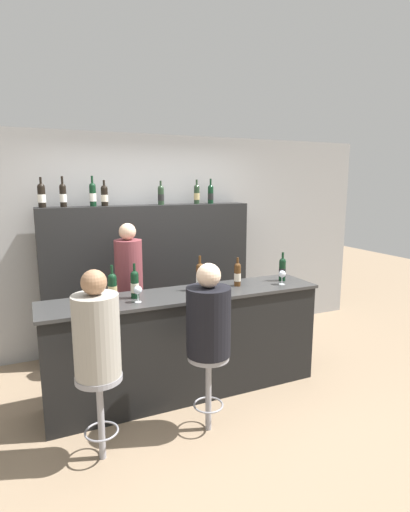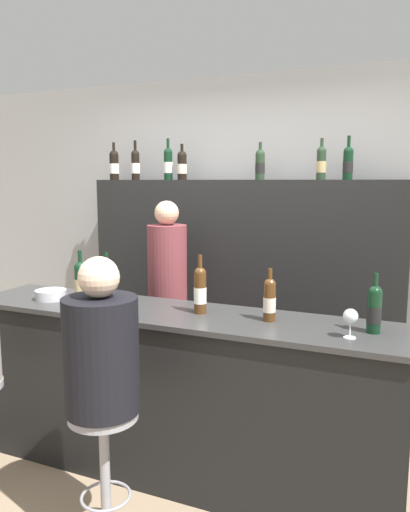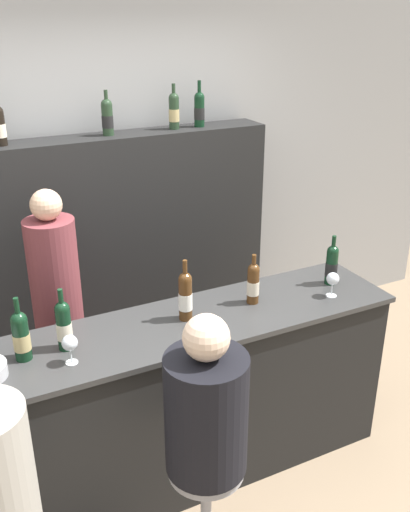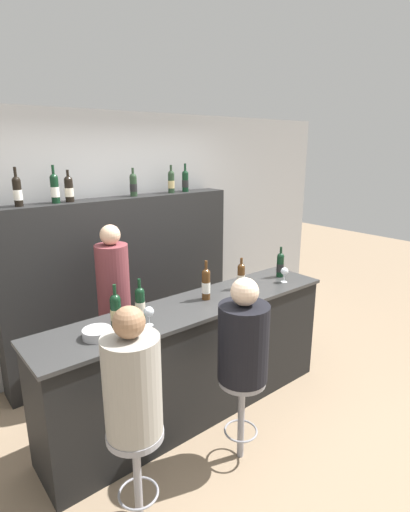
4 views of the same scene
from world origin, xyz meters
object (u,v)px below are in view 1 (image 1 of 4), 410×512
(wine_bottle_counter_3, at_px, (237,274))
(wine_bottle_backbar_4, at_px, (161,195))
(bar_stool_left, at_px, (100,395))
(wine_bottle_backbar_5, at_px, (197,194))
(wine_bottle_counter_2, at_px, (200,276))
(metal_bowl, at_px, (93,302))
(wine_glass_0, at_px, (138,291))
(wine_bottle_counter_0, at_px, (112,287))
(wine_bottle_backbar_6, at_px, (211,194))
(wine_bottle_backbar_3, at_px, (104,195))
(wine_bottle_counter_1, at_px, (135,284))
(guest_seated_right, at_px, (209,317))
(guest_seated_left, at_px, (96,331))
(wine_glass_1, at_px, (282,274))
(bar_stool_right, at_px, (208,372))
(wine_bottle_backbar_0, at_px, (42,195))
(wine_bottle_backbar_1, at_px, (63,195))
(bartender, at_px, (130,304))
(wine_bottle_backbar_2, at_px, (93,194))
(wine_bottle_counter_4, at_px, (282,269))

(wine_bottle_counter_3, distance_m, wine_bottle_backbar_4, 1.43)
(bar_stool_left, bearing_deg, wine_bottle_backbar_5, 49.62)
(wine_bottle_counter_2, xyz_separation_m, metal_bowl, (-1.02, -0.07, -0.11))
(wine_glass_0, bearing_deg, wine_bottle_counter_0, 144.46)
(wine_bottle_backbar_6, height_order, wine_glass_0, wine_bottle_backbar_6)
(wine_bottle_backbar_3, xyz_separation_m, wine_glass_0, (0.02, -1.27, -0.78))
(wine_glass_0, bearing_deg, wine_bottle_backbar_3, 90.88)
(wine_bottle_counter_1, xyz_separation_m, wine_bottle_counter_2, (0.63, 0.00, 0.01))
(guest_seated_right, bearing_deg, guest_seated_left, 180.00)
(wine_bottle_backbar_4, height_order, bar_stool_left, wine_bottle_backbar_4)
(wine_glass_1, distance_m, guest_seated_right, 1.20)
(wine_bottle_backbar_6, xyz_separation_m, wine_glass_1, (0.21, -1.27, -0.78))
(wine_bottle_backbar_6, relative_size, bar_stool_right, 0.46)
(wine_bottle_counter_0, xyz_separation_m, wine_bottle_backbar_0, (-0.48, 1.14, 0.76))
(wine_bottle_counter_0, height_order, guest_seated_left, guest_seated_left)
(wine_bottle_counter_0, relative_size, wine_bottle_backbar_1, 0.98)
(wine_bottle_backbar_6, relative_size, bar_stool_left, 0.46)
(wine_bottle_counter_1, relative_size, guest_seated_right, 0.42)
(bar_stool_right, height_order, bartender, bartender)
(wine_bottle_backbar_1, bearing_deg, metal_bowl, -86.02)
(wine_bottle_counter_2, height_order, guest_seated_left, guest_seated_left)
(bar_stool_left, bearing_deg, wine_bottle_counter_2, 31.67)
(wine_bottle_counter_1, distance_m, wine_bottle_backbar_3, 1.36)
(wine_bottle_counter_3, relative_size, wine_bottle_backbar_4, 1.03)
(wine_bottle_backbar_4, relative_size, bar_stool_left, 0.42)
(bar_stool_left, bearing_deg, wine_bottle_backbar_2, 80.73)
(wine_bottle_backbar_0, bearing_deg, wine_bottle_counter_2, -40.95)
(guest_seated_left, bearing_deg, wine_bottle_counter_1, 56.10)
(wine_bottle_backbar_3, relative_size, metal_bowl, 1.45)
(metal_bowl, distance_m, bar_stool_right, 1.13)
(guest_seated_left, bearing_deg, wine_bottle_counter_4, 18.22)
(wine_bottle_backbar_0, xyz_separation_m, wine_bottle_backbar_4, (1.31, 0.00, -0.01))
(wine_bottle_backbar_5, distance_m, guest_seated_left, 2.54)
(guest_seated_right, bearing_deg, wine_bottle_counter_0, 132.74)
(wine_bottle_backbar_1, height_order, wine_bottle_backbar_2, wine_bottle_backbar_2)
(wine_bottle_backbar_5, bearing_deg, wine_bottle_counter_1, -133.68)
(wine_bottle_backbar_0, relative_size, metal_bowl, 1.60)
(wine_bottle_backbar_1, bearing_deg, guest_seated_left, -89.51)
(wine_bottle_backbar_1, distance_m, wine_glass_0, 1.57)
(wine_bottle_counter_2, relative_size, bar_stool_left, 0.51)
(wine_glass_1, bearing_deg, bar_stool_left, -164.59)
(wine_bottle_backbar_5, height_order, wine_bottle_backbar_6, wine_bottle_backbar_6)
(wine_bottle_backbar_5, distance_m, metal_bowl, 2.09)
(wine_bottle_backbar_0, relative_size, wine_bottle_backbar_3, 1.10)
(wine_bottle_backbar_0, bearing_deg, wine_bottle_backbar_1, 0.00)
(wine_bottle_counter_1, height_order, guest_seated_left, guest_seated_left)
(wine_bottle_counter_1, height_order, bar_stool_right, wine_bottle_counter_1)
(wine_bottle_backbar_1, xyz_separation_m, guest_seated_left, (0.02, -1.81, -0.90))
(wine_bottle_counter_1, bearing_deg, guest_seated_right, -57.89)
(wine_bottle_backbar_4, distance_m, guest_seated_left, 2.28)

